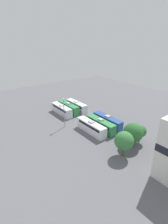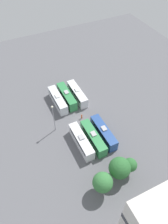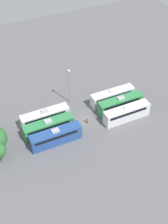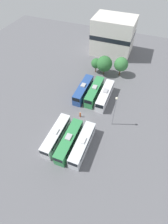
# 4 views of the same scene
# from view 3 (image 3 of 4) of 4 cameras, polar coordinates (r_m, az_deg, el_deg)

# --- Properties ---
(ground_plane) EXTENTS (109.96, 109.96, 0.00)m
(ground_plane) POSITION_cam_3_polar(r_m,az_deg,el_deg) (70.43, 0.39, -1.59)
(ground_plane) COLOR slate
(bus_0) EXTENTS (2.46, 10.90, 3.60)m
(bus_0) POSITION_cam_3_polar(r_m,az_deg,el_deg) (70.34, 7.78, -0.16)
(bus_0) COLOR silver
(bus_0) RESTS_ON ground_plane
(bus_1) EXTENTS (2.46, 10.90, 3.60)m
(bus_1) POSITION_cam_3_polar(r_m,az_deg,el_deg) (72.62, 6.63, 1.55)
(bus_1) COLOR #338C4C
(bus_1) RESTS_ON ground_plane
(bus_2) EXTENTS (2.46, 10.90, 3.60)m
(bus_2) POSITION_cam_3_polar(r_m,az_deg,el_deg) (74.51, 5.21, 2.89)
(bus_2) COLOR silver
(bus_2) RESTS_ON ground_plane
(bus_3) EXTENTS (2.46, 10.90, 3.60)m
(bus_3) POSITION_cam_3_polar(r_m,az_deg,el_deg) (64.76, -5.21, -4.45)
(bus_3) COLOR #284C93
(bus_3) RESTS_ON ground_plane
(bus_4) EXTENTS (2.46, 10.90, 3.60)m
(bus_4) POSITION_cam_3_polar(r_m,az_deg,el_deg) (66.89, -6.53, -2.70)
(bus_4) COLOR #338C4C
(bus_4) RESTS_ON ground_plane
(bus_5) EXTENTS (2.46, 10.90, 3.60)m
(bus_5) POSITION_cam_3_polar(r_m,az_deg,el_deg) (69.27, -7.15, -0.88)
(bus_5) COLOR white
(bus_5) RESTS_ON ground_plane
(worker_person) EXTENTS (0.36, 0.36, 1.77)m
(worker_person) POSITION_cam_3_polar(r_m,az_deg,el_deg) (69.33, 0.65, -1.52)
(worker_person) COLOR #CC4C19
(worker_person) RESTS_ON ground_plane
(light_pole) EXTENTS (0.60, 0.60, 9.37)m
(light_pole) POSITION_cam_3_polar(r_m,az_deg,el_deg) (71.62, -2.73, 5.66)
(light_pole) COLOR gray
(light_pole) RESTS_ON ground_plane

